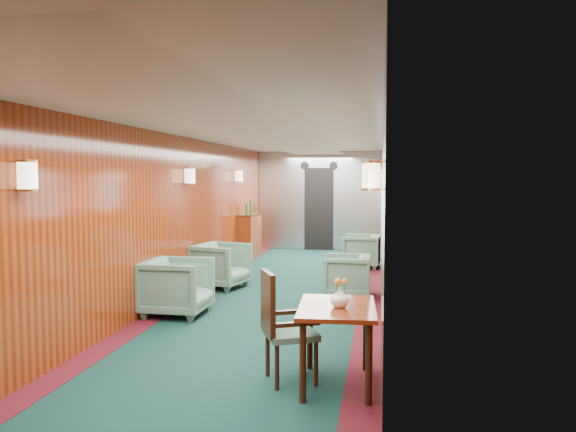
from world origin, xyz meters
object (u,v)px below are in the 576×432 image
object	(u,v)px
side_chair	(281,322)
armchair_left_far	(221,265)
armchair_right_far	(361,251)
dining_table	(337,319)
credenza	(249,236)
armchair_right_near	(347,276)
armchair_left_near	(177,287)

from	to	relation	value
side_chair	armchair_left_far	xyz separation A→B (m)	(-1.69, 3.96, -0.17)
side_chair	armchair_right_far	xyz separation A→B (m)	(0.48, 6.35, -0.20)
dining_table	credenza	bearing A→B (deg)	105.89
dining_table	armchair_right_far	world-z (taller)	dining_table
side_chair	armchair_left_far	bearing A→B (deg)	88.40
armchair_right_far	credenza	bearing A→B (deg)	-104.39
credenza	armchair_right_near	bearing A→B (deg)	-56.70
armchair_left_near	side_chair	bearing A→B (deg)	-139.84
armchair_left_near	credenza	bearing A→B (deg)	3.50
credenza	armchair_right_far	world-z (taller)	credenza
armchair_left_near	armchair_right_near	xyz separation A→B (m)	(2.10, 1.48, -0.05)
dining_table	armchair_right_near	distance (m)	3.62
armchair_left_far	credenza	bearing A→B (deg)	19.72
dining_table	armchair_left_far	world-z (taller)	armchair_left_far
armchair_left_far	armchair_right_near	bearing A→B (deg)	-85.15
armchair_right_far	armchair_left_near	bearing A→B (deg)	-23.67
credenza	armchair_left_near	bearing A→B (deg)	-87.29
credenza	armchair_left_far	size ratio (longest dim) A/B	1.59
side_chair	armchair_right_far	distance (m)	6.37
armchair_left_near	armchair_left_far	bearing A→B (deg)	-0.89
side_chair	armchair_right_near	world-z (taller)	side_chair
armchair_right_far	armchair_right_near	bearing A→B (deg)	1.52
armchair_left_far	armchair_right_far	size ratio (longest dim) A/B	1.10
armchair_left_near	armchair_right_near	bearing A→B (deg)	-53.92
credenza	side_chair	bearing A→B (deg)	-74.54
armchair_left_far	side_chair	bearing A→B (deg)	-142.37
armchair_left_far	armchair_right_far	bearing A→B (deg)	-27.66
side_chair	armchair_left_near	xyz separation A→B (m)	(-1.74, 2.12, -0.16)
dining_table	armchair_left_near	distance (m)	3.09
armchair_left_near	armchair_left_far	xyz separation A→B (m)	(0.05, 1.83, -0.01)
dining_table	armchair_left_far	xyz separation A→B (m)	(-2.18, 3.96, -0.22)
dining_table	credenza	size ratio (longest dim) A/B	0.76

